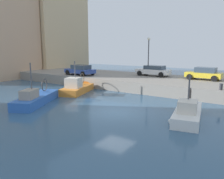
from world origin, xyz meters
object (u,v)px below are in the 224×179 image
(fishing_boat_white, at_px, (188,116))
(parked_car_yellow, at_px, (204,73))
(parked_car_blue, at_px, (80,70))
(mooring_bollard_mid, at_px, (221,87))
(fishing_boat_blue, at_px, (39,102))
(quay_streetlamp, at_px, (149,50))
(parked_car_white, at_px, (153,70))
(fishing_boat_orange, at_px, (78,90))

(fishing_boat_white, bearing_deg, parked_car_yellow, 7.53)
(fishing_boat_white, distance_m, parked_car_blue, 17.77)
(mooring_bollard_mid, bearing_deg, fishing_boat_blue, 122.82)
(parked_car_yellow, height_order, quay_streetlamp, quay_streetlamp)
(mooring_bollard_mid, distance_m, quay_streetlamp, 11.42)
(fishing_boat_blue, relative_size, mooring_bollard_mid, 12.40)
(parked_car_white, bearing_deg, fishing_boat_blue, 163.08)
(mooring_bollard_mid, bearing_deg, parked_car_blue, 85.10)
(parked_car_blue, height_order, quay_streetlamp, quay_streetlamp)
(fishing_boat_blue, xyz_separation_m, fishing_boat_white, (2.87, -12.14, 0.03))
(fishing_boat_orange, height_order, fishing_boat_white, fishing_boat_orange)
(quay_streetlamp, bearing_deg, parked_car_yellow, -89.02)
(parked_car_blue, relative_size, mooring_bollard_mid, 7.65)
(fishing_boat_white, bearing_deg, mooring_bollard_mid, -11.19)
(parked_car_white, distance_m, mooring_bollard_mid, 10.67)
(fishing_boat_orange, relative_size, fishing_boat_white, 1.00)
(parked_car_white, distance_m, parked_car_yellow, 6.22)
(fishing_boat_blue, height_order, parked_car_yellow, fishing_boat_blue)
(parked_car_white, bearing_deg, parked_car_blue, 117.89)
(fishing_boat_blue, xyz_separation_m, parked_car_blue, (10.03, 4.03, 1.79))
(parked_car_blue, xyz_separation_m, quay_streetlamp, (4.17, -7.83, 2.57))
(quay_streetlamp, bearing_deg, parked_car_blue, 118.05)
(fishing_boat_orange, distance_m, fishing_boat_white, 12.88)
(fishing_boat_orange, bearing_deg, parked_car_blue, 39.22)
(fishing_boat_orange, height_order, parked_car_white, fishing_boat_orange)
(fishing_boat_orange, bearing_deg, fishing_boat_blue, -175.54)
(fishing_boat_white, xyz_separation_m, parked_car_yellow, (11.45, 1.51, 1.79))
(fishing_boat_blue, distance_m, quay_streetlamp, 15.33)
(parked_car_white, bearing_deg, quay_streetlamp, 115.82)
(fishing_boat_blue, bearing_deg, fishing_boat_white, -76.69)
(fishing_boat_blue, height_order, fishing_boat_orange, fishing_boat_blue)
(fishing_boat_blue, height_order, quay_streetlamp, quay_streetlamp)
(mooring_bollard_mid, bearing_deg, parked_car_yellow, 24.57)
(fishing_boat_orange, height_order, mooring_bollard_mid, fishing_boat_orange)
(quay_streetlamp, bearing_deg, fishing_boat_blue, 165.03)
(fishing_boat_blue, relative_size, parked_car_white, 1.54)
(fishing_boat_orange, xyz_separation_m, parked_car_yellow, (8.68, -11.06, 1.75))
(parked_car_white, bearing_deg, fishing_boat_orange, 151.31)
(fishing_boat_orange, xyz_separation_m, parked_car_white, (8.86, -4.85, 1.73))
(parked_car_white, height_order, quay_streetlamp, quay_streetlamp)
(parked_car_blue, distance_m, parked_car_yellow, 15.27)
(fishing_boat_orange, distance_m, parked_car_white, 10.25)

